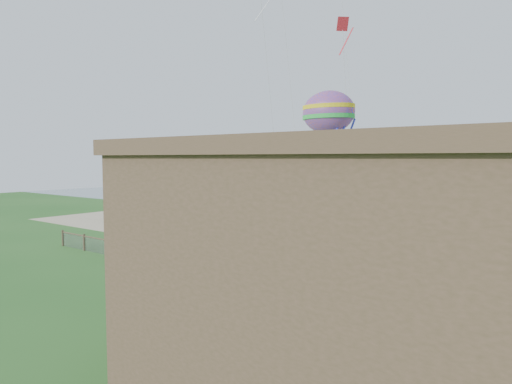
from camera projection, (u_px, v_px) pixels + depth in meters
ground at (151, 313)px, 20.37m from camera, size 160.00×160.00×0.00m
sand_beach at (361, 242)px, 37.76m from camera, size 72.00×20.00×0.02m
ocean at (479, 202)px, 72.52m from camera, size 160.00×68.00×0.02m
chainlink_fence at (238, 274)px, 25.07m from camera, size 36.20×0.20×1.25m
motel at (456, 295)px, 11.41m from camera, size 15.00×10.00×7.00m
motel_deck at (497, 344)px, 16.40m from camera, size 15.00×2.00×0.50m
picnic_table at (257, 287)px, 23.01m from camera, size 2.21×1.83×0.83m
octopus_kite at (328, 142)px, 29.14m from camera, size 4.21×3.61×7.29m
kite_red at (343, 34)px, 31.72m from camera, size 1.79×1.82×2.36m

